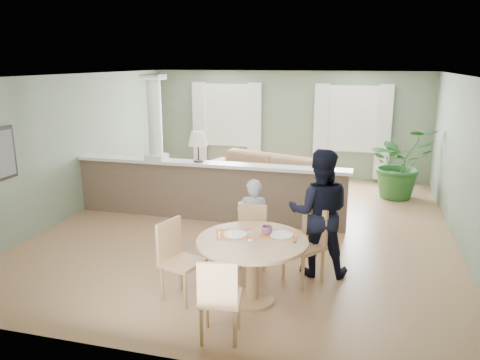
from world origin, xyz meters
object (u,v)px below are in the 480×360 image
(chair_far_boy, at_px, (249,237))
(chair_far_man, at_px, (308,241))
(sofa, at_px, (264,178))
(man_person, at_px, (319,213))
(houseplant, at_px, (399,163))
(dining_table, at_px, (253,252))
(chair_near, at_px, (219,296))
(child_person, at_px, (253,223))
(chair_side, at_px, (177,256))

(chair_far_boy, xyz_separation_m, chair_far_man, (0.82, 0.02, 0.01))
(sofa, bearing_deg, chair_far_boy, -61.16)
(chair_far_boy, xyz_separation_m, man_person, (0.93, 0.27, 0.35))
(chair_far_boy, height_order, man_person, man_person)
(sofa, relative_size, houseplant, 2.04)
(dining_table, relative_size, man_person, 0.76)
(houseplant, bearing_deg, dining_table, -110.72)
(houseplant, bearing_deg, chair_near, -108.91)
(chair_far_boy, distance_m, child_person, 0.30)
(chair_far_boy, bearing_deg, chair_side, -120.61)
(sofa, xyz_separation_m, chair_side, (-0.12, -4.60, 0.10))
(chair_far_boy, bearing_deg, dining_table, -65.85)
(houseplant, relative_size, man_person, 0.87)
(dining_table, bearing_deg, sofa, 100.41)
(chair_side, bearing_deg, child_person, -12.92)
(chair_far_boy, xyz_separation_m, chair_side, (-0.71, -0.91, 0.01))
(chair_near, bearing_deg, chair_far_boy, -96.05)
(dining_table, xyz_separation_m, man_person, (0.70, 1.03, 0.24))
(chair_far_man, distance_m, chair_side, 1.78)
(sofa, distance_m, chair_side, 4.60)
(sofa, xyz_separation_m, chair_far_man, (1.40, -3.68, 0.10))
(chair_far_boy, distance_m, chair_side, 1.15)
(chair_far_man, relative_size, chair_side, 1.01)
(sofa, distance_m, chair_far_boy, 3.74)
(houseplant, distance_m, chair_far_boy, 5.09)
(houseplant, bearing_deg, man_person, -107.04)
(chair_far_boy, xyz_separation_m, child_person, (-0.01, 0.28, 0.11))
(chair_far_man, bearing_deg, chair_far_boy, -141.67)
(chair_side, xyz_separation_m, child_person, (0.70, 1.19, 0.10))
(sofa, relative_size, child_person, 2.41)
(chair_side, bearing_deg, houseplant, -10.86)
(houseplant, bearing_deg, child_person, -117.78)
(houseplant, distance_m, child_person, 4.84)
(dining_table, xyz_separation_m, child_person, (-0.24, 1.04, -0.00))
(houseplant, distance_m, man_person, 4.49)
(chair_side, relative_size, child_person, 0.77)
(chair_side, height_order, man_person, man_person)
(child_person, bearing_deg, chair_far_man, 152.23)
(chair_far_boy, xyz_separation_m, chair_near, (0.10, -1.71, -0.01))
(chair_far_man, distance_m, man_person, 0.44)
(houseplant, distance_m, chair_near, 6.64)
(sofa, relative_size, chair_far_man, 3.11)
(houseplant, height_order, chair_near, houseplant)
(chair_near, xyz_separation_m, child_person, (-0.11, 1.99, 0.12))
(chair_far_boy, distance_m, chair_near, 1.72)
(sofa, relative_size, man_person, 1.77)
(child_person, bearing_deg, chair_side, 49.52)
(chair_near, bearing_deg, sofa, -92.08)
(chair_far_boy, distance_m, man_person, 1.03)
(sofa, xyz_separation_m, houseplant, (2.83, 0.87, 0.32))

